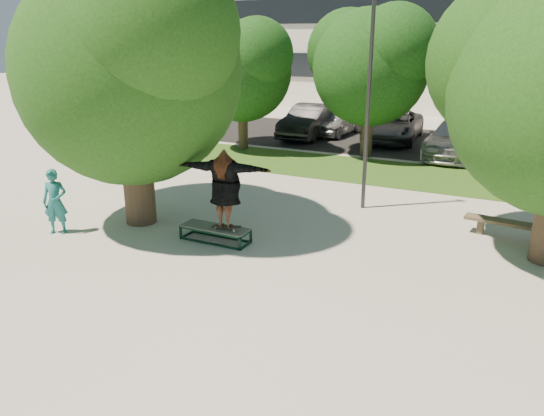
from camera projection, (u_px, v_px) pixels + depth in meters
The scene contains 16 objects.
ground at pixel (257, 262), 12.30m from camera, with size 120.00×120.00×0.00m, color #9B978F.
grass_strip at pixel (398, 174), 19.98m from camera, with size 30.00×4.00×0.02m, color #224B15.
asphalt_strip at pixel (409, 142), 25.94m from camera, with size 40.00×8.00×0.01m, color black.
tree_left at pixel (128, 59), 13.65m from camera, with size 6.96×5.95×7.12m.
bg_tree_left at pixel (241, 65), 23.33m from camera, with size 5.28×4.51×5.77m.
bg_tree_mid at pixel (370, 60), 21.79m from camera, with size 5.76×4.92×6.24m.
bg_tree_right at pixel (513, 79), 19.22m from camera, with size 5.04×4.31×5.43m.
lamppost at pixel (368, 103), 15.16m from camera, with size 0.25×0.15×6.11m.
grind_box at pixel (215, 234), 13.49m from camera, with size 1.80×0.60×0.38m.
skater_rig at pixel (225, 189), 12.96m from camera, with size 2.49×1.03×2.04m.
bystander at pixel (55, 202), 13.83m from camera, with size 0.63×0.42×1.74m, color #1B6868.
bench at pixel (527, 228), 13.35m from camera, with size 3.08×0.77×0.47m.
car_silver_a at pixel (336, 121), 27.73m from camera, with size 1.65×4.11×1.40m, color #B1B1B6.
car_dark at pixel (310, 121), 26.96m from camera, with size 1.73×4.97×1.64m, color black.
car_grey at pixel (393, 125), 26.14m from camera, with size 2.45×5.32×1.48m, color #515256.
car_silver_b at pixel (457, 138), 22.77m from camera, with size 2.15×5.29×1.53m, color #A8A7AC.
Camera 1 is at (5.29, -9.99, 5.03)m, focal length 35.00 mm.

